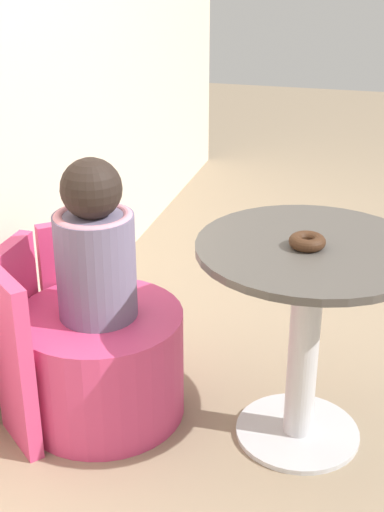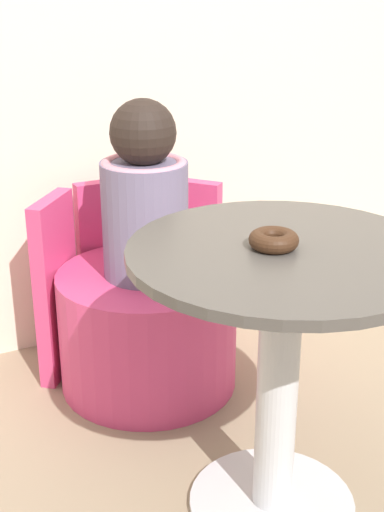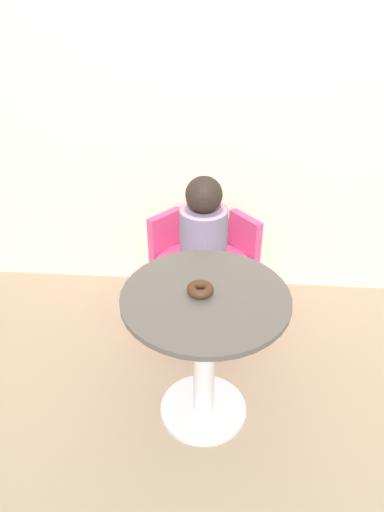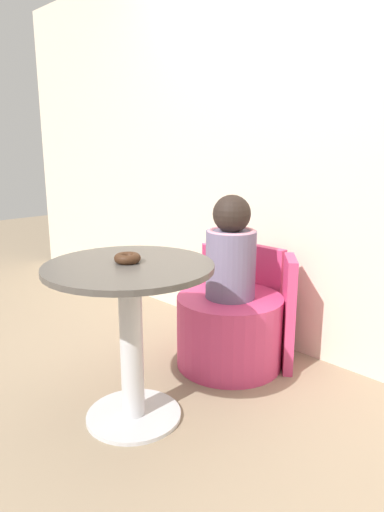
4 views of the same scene
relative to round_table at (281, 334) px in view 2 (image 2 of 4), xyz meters
name	(u,v)px [view 2 (image 2 of 4)]	position (x,y,z in m)	size (l,w,h in m)	color
ground_plane	(301,494)	(0.09, 0.00, -0.50)	(12.00, 12.00, 0.00)	gray
round_table	(281,334)	(0.00, 0.00, 0.00)	(0.71, 0.71, 0.71)	silver
tub_chair	(148,329)	(-0.05, 0.69, -0.30)	(0.58, 0.58, 0.39)	#D13D70
booth_backrest	(120,272)	(-0.05, 0.93, -0.19)	(0.68, 0.25, 0.62)	#D13D70
child_figure	(145,197)	(-0.05, 0.69, 0.15)	(0.27, 0.27, 0.55)	slate
donut	(274,240)	(-0.02, 0.01, 0.23)	(0.11, 0.11, 0.04)	#3D2314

